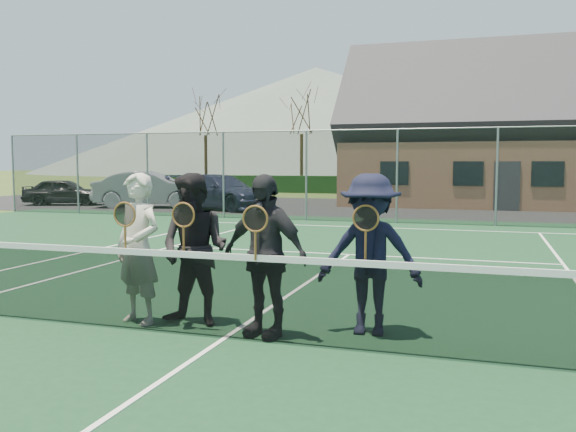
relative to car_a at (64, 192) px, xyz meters
name	(u,v)px	position (x,y,z in m)	size (l,w,h in m)	color
ground	(418,209)	(15.68, 2.61, -0.61)	(220.00, 220.00, 0.00)	#354B1A
court_surface	(225,340)	(15.68, -17.39, -0.60)	(30.00, 30.00, 0.02)	#14381E
tarmac_carpark	(326,207)	(11.68, 2.61, -0.61)	(40.00, 12.00, 0.01)	black
hedge_row	(439,186)	(15.68, 14.61, -0.06)	(40.00, 1.20, 1.10)	black
hill_west	(316,121)	(-9.32, 77.61, 8.39)	(110.00, 110.00, 18.00)	#546559
car_a	(64,192)	(0.00, 0.00, 0.00)	(1.45, 3.59, 1.22)	black
car_b	(150,189)	(4.55, -0.13, 0.17)	(1.66, 4.77, 1.57)	#97999F
car_c	(220,192)	(7.89, -0.23, 0.12)	(2.04, 5.02, 1.46)	#1B1D37
court_markings	(225,338)	(15.68, -17.39, -0.59)	(11.03, 23.83, 0.01)	white
tennis_net	(224,292)	(15.68, -17.39, -0.07)	(11.68, 0.08, 1.10)	slate
perimeter_fence	(397,176)	(15.68, -3.89, 0.91)	(30.07, 0.07, 3.02)	slate
clubhouse	(517,118)	(19.68, 6.60, 3.38)	(15.60, 8.20, 7.70)	#9E6B4C
tree_a	(205,107)	(-0.32, 15.61, 5.18)	(3.20, 3.20, 7.77)	#362013
tree_b	(302,104)	(6.68, 15.61, 5.18)	(3.20, 3.20, 7.77)	#372714
tree_c	(476,99)	(17.68, 15.61, 5.18)	(3.20, 3.20, 7.77)	#322212
player_a	(138,248)	(14.44, -17.09, 0.31)	(0.75, 0.60, 1.80)	beige
player_b	(195,249)	(15.11, -16.94, 0.31)	(0.93, 0.75, 1.80)	black
player_c	(264,255)	(16.05, -17.14, 0.31)	(1.13, 0.67, 1.80)	black
player_d	(370,254)	(17.15, -16.70, 0.31)	(1.19, 0.72, 1.80)	black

